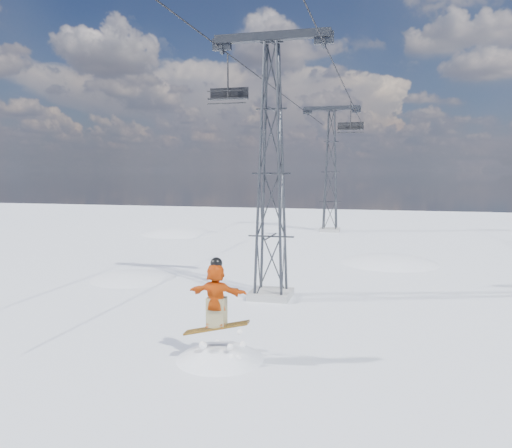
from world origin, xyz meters
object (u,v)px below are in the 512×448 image
object	(u,v)px
snowboarder_jump	(220,410)
lift_chair_near	(228,95)
lift_tower_near	(271,174)
lift_tower_far	(331,172)

from	to	relation	value
snowboarder_jump	lift_chair_near	distance (m)	13.74
snowboarder_jump	lift_tower_near	bearing A→B (deg)	90.86
lift_tower_near	lift_chair_near	world-z (taller)	lift_tower_near
lift_tower_near	lift_tower_far	distance (m)	25.00
lift_tower_far	lift_tower_near	bearing A→B (deg)	-90.00
snowboarder_jump	lift_chair_near	bearing A→B (deg)	105.46
lift_tower_near	lift_chair_near	size ratio (longest dim) A/B	5.09
lift_tower_near	lift_tower_far	world-z (taller)	same
lift_tower_far	lift_chair_near	size ratio (longest dim) A/B	5.09
lift_tower_far	snowboarder_jump	world-z (taller)	lift_tower_far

